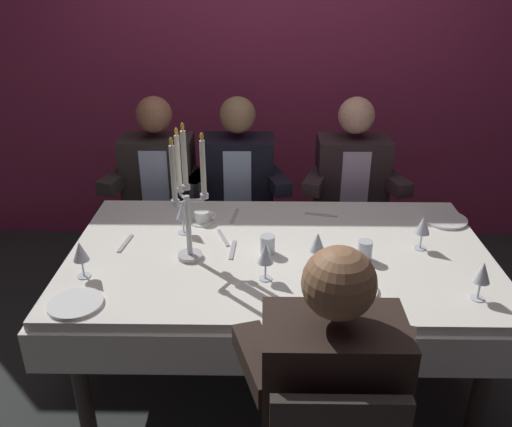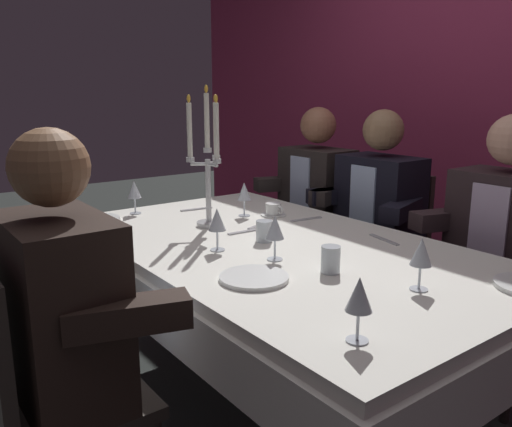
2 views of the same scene
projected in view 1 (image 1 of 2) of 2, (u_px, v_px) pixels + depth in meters
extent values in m
plane|color=#2E3230|center=(277.00, 376.00, 2.75)|extent=(12.00, 12.00, 0.00)
cube|color=#9B2E53|center=(275.00, 55.00, 3.67)|extent=(6.00, 0.12, 2.70)
cube|color=white|center=(279.00, 255.00, 2.44)|extent=(1.90, 1.10, 0.04)
cube|color=white|center=(279.00, 275.00, 2.49)|extent=(1.94, 1.14, 0.18)
cylinder|color=#302924|center=(81.00, 382.00, 2.22)|extent=(0.07, 0.07, 0.70)
cylinder|color=#302924|center=(482.00, 386.00, 2.20)|extent=(0.07, 0.07, 0.70)
cylinder|color=#302924|center=(129.00, 273.00, 3.00)|extent=(0.07, 0.07, 0.70)
cylinder|color=#302924|center=(425.00, 275.00, 2.97)|extent=(0.07, 0.07, 0.70)
cylinder|color=silver|center=(190.00, 256.00, 2.37)|extent=(0.11, 0.11, 0.02)
cylinder|color=silver|center=(188.00, 226.00, 2.30)|extent=(0.02, 0.02, 0.28)
cylinder|color=silver|center=(186.00, 187.00, 2.23)|extent=(0.04, 0.04, 0.02)
cylinder|color=white|center=(184.00, 158.00, 2.17)|extent=(0.02, 0.02, 0.23)
ellipsoid|color=yellow|center=(182.00, 127.00, 2.12)|extent=(0.02, 0.02, 0.03)
cylinder|color=silver|center=(196.00, 200.00, 2.25)|extent=(0.07, 0.01, 0.01)
cylinder|color=silver|center=(204.00, 196.00, 2.24)|extent=(0.04, 0.04, 0.02)
cylinder|color=white|center=(203.00, 168.00, 2.19)|extent=(0.02, 0.02, 0.23)
ellipsoid|color=yellow|center=(202.00, 137.00, 2.13)|extent=(0.02, 0.02, 0.03)
cylinder|color=silver|center=(183.00, 197.00, 2.28)|extent=(0.05, 0.07, 0.01)
cylinder|color=silver|center=(180.00, 190.00, 2.30)|extent=(0.04, 0.04, 0.02)
cylinder|color=white|center=(178.00, 162.00, 2.25)|extent=(0.02, 0.02, 0.23)
ellipsoid|color=yellow|center=(176.00, 132.00, 2.19)|extent=(0.02, 0.02, 0.03)
cylinder|color=silver|center=(181.00, 203.00, 2.22)|extent=(0.05, 0.07, 0.01)
cylinder|color=silver|center=(175.00, 202.00, 2.19)|extent=(0.04, 0.04, 0.02)
cylinder|color=white|center=(173.00, 173.00, 2.13)|extent=(0.02, 0.02, 0.23)
ellipsoid|color=yellow|center=(171.00, 141.00, 2.08)|extent=(0.02, 0.02, 0.03)
cylinder|color=white|center=(445.00, 219.00, 2.71)|extent=(0.22, 0.22, 0.01)
cylinder|color=white|center=(350.00, 289.00, 2.14)|extent=(0.22, 0.22, 0.01)
cylinder|color=white|center=(75.00, 304.00, 2.04)|extent=(0.21, 0.21, 0.01)
cylinder|color=silver|center=(420.00, 248.00, 2.45)|extent=(0.06, 0.06, 0.00)
cylinder|color=silver|center=(421.00, 240.00, 2.43)|extent=(0.01, 0.01, 0.07)
cone|color=silver|center=(423.00, 225.00, 2.40)|extent=(0.07, 0.07, 0.08)
cylinder|color=#E0D172|center=(423.00, 230.00, 2.41)|extent=(0.04, 0.04, 0.03)
cylinder|color=silver|center=(316.00, 266.00, 2.30)|extent=(0.06, 0.06, 0.00)
cylinder|color=silver|center=(317.00, 258.00, 2.29)|extent=(0.01, 0.01, 0.07)
cone|color=silver|center=(318.00, 242.00, 2.25)|extent=(0.07, 0.07, 0.08)
cylinder|color=#E0D172|center=(317.00, 247.00, 2.26)|extent=(0.04, 0.04, 0.03)
cylinder|color=silver|center=(265.00, 278.00, 2.21)|extent=(0.06, 0.06, 0.00)
cylinder|color=silver|center=(265.00, 270.00, 2.20)|extent=(0.01, 0.01, 0.07)
cone|color=silver|center=(266.00, 253.00, 2.16)|extent=(0.07, 0.07, 0.08)
cylinder|color=maroon|center=(266.00, 259.00, 2.17)|extent=(0.04, 0.04, 0.03)
cylinder|color=silver|center=(84.00, 276.00, 2.23)|extent=(0.06, 0.06, 0.00)
cylinder|color=silver|center=(83.00, 268.00, 2.21)|extent=(0.01, 0.01, 0.07)
cone|color=silver|center=(80.00, 251.00, 2.18)|extent=(0.07, 0.07, 0.08)
cylinder|color=maroon|center=(81.00, 256.00, 2.19)|extent=(0.04, 0.04, 0.03)
cylinder|color=silver|center=(477.00, 298.00, 2.08)|extent=(0.06, 0.06, 0.00)
cylinder|color=silver|center=(479.00, 290.00, 2.07)|extent=(0.01, 0.01, 0.07)
cone|color=silver|center=(483.00, 272.00, 2.03)|extent=(0.07, 0.07, 0.08)
cylinder|color=maroon|center=(482.00, 278.00, 2.04)|extent=(0.04, 0.04, 0.03)
cylinder|color=silver|center=(184.00, 232.00, 2.59)|extent=(0.06, 0.06, 0.00)
cylinder|color=silver|center=(183.00, 225.00, 2.57)|extent=(0.01, 0.01, 0.07)
cone|color=silver|center=(182.00, 210.00, 2.54)|extent=(0.07, 0.07, 0.08)
cylinder|color=maroon|center=(183.00, 215.00, 2.55)|extent=(0.04, 0.04, 0.03)
cylinder|color=silver|center=(268.00, 245.00, 2.39)|extent=(0.07, 0.07, 0.09)
cylinder|color=silver|center=(365.00, 250.00, 2.34)|extent=(0.06, 0.06, 0.09)
cylinder|color=white|center=(202.00, 222.00, 2.69)|extent=(0.12, 0.12, 0.01)
cylinder|color=white|center=(202.00, 216.00, 2.68)|extent=(0.08, 0.08, 0.05)
torus|color=white|center=(212.00, 216.00, 2.68)|extent=(0.04, 0.01, 0.04)
cube|color=#B7B7BC|center=(235.00, 216.00, 2.75)|extent=(0.04, 0.17, 0.01)
cube|color=#B7B7BC|center=(232.00, 250.00, 2.43)|extent=(0.03, 0.17, 0.01)
cube|color=#B7B7BC|center=(321.00, 215.00, 2.76)|extent=(0.17, 0.05, 0.01)
cube|color=#B7B7BC|center=(125.00, 243.00, 2.49)|extent=(0.04, 0.17, 0.01)
cube|color=#B7B7BC|center=(223.00, 238.00, 2.54)|extent=(0.07, 0.17, 0.01)
cylinder|color=#302924|center=(132.00, 269.00, 3.30)|extent=(0.04, 0.04, 0.42)
cylinder|color=#302924|center=(190.00, 269.00, 3.30)|extent=(0.04, 0.04, 0.42)
cylinder|color=#302924|center=(144.00, 241.00, 3.63)|extent=(0.04, 0.04, 0.42)
cylinder|color=#302924|center=(197.00, 242.00, 3.62)|extent=(0.04, 0.04, 0.42)
cube|color=#302924|center=(163.00, 223.00, 3.36)|extent=(0.42, 0.42, 0.04)
cube|color=#302924|center=(165.00, 176.00, 3.43)|extent=(0.38, 0.04, 0.44)
cube|color=#2C2523|center=(159.00, 180.00, 3.24)|extent=(0.42, 0.26, 0.54)
cube|color=silver|center=(155.00, 184.00, 3.10)|extent=(0.16, 0.01, 0.40)
sphere|color=#9B6348|center=(154.00, 115.00, 3.06)|extent=(0.21, 0.21, 0.21)
cube|color=#2C2523|center=(119.00, 180.00, 3.13)|extent=(0.19, 0.34, 0.08)
cube|color=#2C2523|center=(193.00, 180.00, 3.13)|extent=(0.19, 0.34, 0.08)
cylinder|color=#302924|center=(209.00, 269.00, 3.29)|extent=(0.04, 0.04, 0.42)
cylinder|color=#302924|center=(268.00, 270.00, 3.29)|extent=(0.04, 0.04, 0.42)
cylinder|color=#302924|center=(214.00, 242.00, 3.62)|extent=(0.04, 0.04, 0.42)
cylinder|color=#302924|center=(267.00, 242.00, 3.61)|extent=(0.04, 0.04, 0.42)
cube|color=#302924|center=(239.00, 223.00, 3.36)|extent=(0.42, 0.42, 0.04)
cube|color=#302924|center=(240.00, 177.00, 3.42)|extent=(0.38, 0.04, 0.44)
cube|color=black|center=(239.00, 181.00, 3.23)|extent=(0.42, 0.26, 0.54)
cube|color=#B0C5E7|center=(237.00, 184.00, 3.10)|extent=(0.16, 0.01, 0.40)
sphere|color=#977150|center=(238.00, 115.00, 3.06)|extent=(0.21, 0.21, 0.21)
cube|color=black|center=(200.00, 180.00, 3.13)|extent=(0.19, 0.34, 0.08)
cube|color=black|center=(275.00, 181.00, 3.12)|extent=(0.19, 0.34, 0.08)
cube|color=black|center=(330.00, 395.00, 1.64)|extent=(0.42, 0.26, 0.54)
cube|color=#AEC7F1|center=(326.00, 358.00, 1.75)|extent=(0.16, 0.01, 0.40)
sphere|color=#926745|center=(339.00, 283.00, 1.46)|extent=(0.21, 0.21, 0.21)
cube|color=black|center=(396.00, 363.00, 1.71)|extent=(0.19, 0.34, 0.08)
cube|color=black|center=(259.00, 362.00, 1.71)|extent=(0.19, 0.34, 0.08)
cylinder|color=#302924|center=(320.00, 270.00, 3.29)|extent=(0.04, 0.04, 0.42)
cylinder|color=#302924|center=(378.00, 271.00, 3.28)|extent=(0.04, 0.04, 0.42)
cylinder|color=#302924|center=(315.00, 242.00, 3.61)|extent=(0.04, 0.04, 0.42)
cylinder|color=#302924|center=(368.00, 243.00, 3.61)|extent=(0.04, 0.04, 0.42)
cube|color=#302924|center=(347.00, 224.00, 3.35)|extent=(0.42, 0.42, 0.04)
cube|color=#302924|center=(346.00, 177.00, 3.42)|extent=(0.38, 0.04, 0.44)
cube|color=#2D2023|center=(351.00, 181.00, 3.22)|extent=(0.42, 0.26, 0.54)
cube|color=#BFAAC9|center=(355.00, 185.00, 3.09)|extent=(0.16, 0.01, 0.40)
sphere|color=#DCA184|center=(356.00, 115.00, 3.05)|extent=(0.21, 0.21, 0.21)
cube|color=#2D2023|center=(316.00, 181.00, 3.12)|extent=(0.19, 0.34, 0.08)
cube|color=#2D2023|center=(392.00, 181.00, 3.11)|extent=(0.19, 0.34, 0.08)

